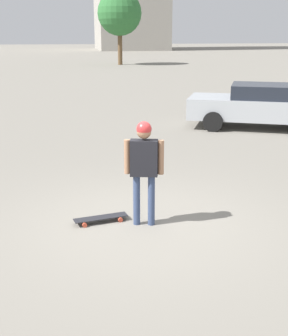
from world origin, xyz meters
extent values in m
plane|color=gray|center=(0.00, 0.00, 0.00)|extent=(220.00, 220.00, 0.00)
cylinder|color=#38476B|center=(0.12, -0.03, 0.42)|extent=(0.11, 0.11, 0.84)
cylinder|color=#38476B|center=(-0.12, 0.03, 0.42)|extent=(0.11, 0.11, 0.84)
cube|color=black|center=(0.00, 0.00, 1.13)|extent=(0.47, 0.30, 0.58)
cylinder|color=#9E7051|center=(0.26, -0.06, 1.14)|extent=(0.10, 0.10, 0.55)
cylinder|color=#9E7051|center=(-0.26, 0.06, 1.14)|extent=(0.10, 0.10, 0.55)
sphere|color=#9E7051|center=(0.00, 0.00, 1.55)|extent=(0.23, 0.23, 0.23)
sphere|color=red|center=(0.00, 0.00, 1.59)|extent=(0.24, 0.24, 0.24)
cube|color=#232328|center=(0.69, -0.20, 0.08)|extent=(0.92, 0.37, 0.01)
cylinder|color=#D14C33|center=(0.97, -0.03, 0.04)|extent=(0.08, 0.04, 0.08)
cylinder|color=#D14C33|center=(1.01, -0.25, 0.04)|extent=(0.08, 0.04, 0.08)
cylinder|color=#D14C33|center=(0.37, -0.15, 0.04)|extent=(0.08, 0.04, 0.08)
cylinder|color=#D14C33|center=(0.42, -0.37, 0.04)|extent=(0.08, 0.04, 0.08)
cube|color=#ADB2B7|center=(-5.05, -7.21, 0.65)|extent=(4.87, 3.48, 0.67)
cube|color=#1E232D|center=(-5.15, -7.16, 1.20)|extent=(2.52, 2.33, 0.43)
cylinder|color=black|center=(-3.40, -6.92, 0.31)|extent=(0.65, 0.43, 0.63)
cylinder|color=black|center=(-4.13, -8.61, 0.31)|extent=(0.65, 0.43, 0.63)
cylinder|color=brown|center=(-4.25, -37.64, 1.60)|extent=(0.41, 0.41, 3.21)
sphere|color=#2D6B33|center=(-4.25, -37.64, 4.62)|extent=(4.05, 4.05, 4.05)
camera|label=1|loc=(1.21, 7.01, 3.05)|focal=50.00mm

